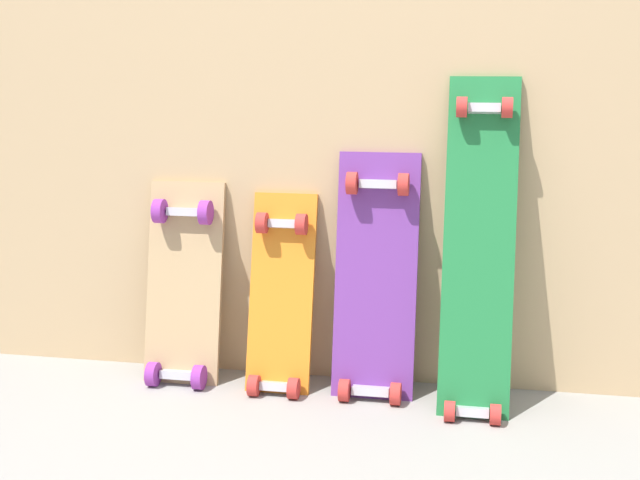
{
  "coord_description": "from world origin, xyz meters",
  "views": [
    {
      "loc": [
        0.43,
        -2.36,
        0.94
      ],
      "look_at": [
        0.0,
        -0.07,
        0.44
      ],
      "focal_mm": 48.62,
      "sensor_mm": 36.0,
      "label": 1
    }
  ],
  "objects_px": {
    "skateboard_natural": "(183,293)",
    "skateboard_green": "(478,260)",
    "skateboard_purple": "(375,287)",
    "skateboard_orange": "(280,305)"
  },
  "relations": [
    {
      "from": "skateboard_green",
      "to": "skateboard_orange",
      "type": "bearing_deg",
      "value": 176.61
    },
    {
      "from": "skateboard_orange",
      "to": "skateboard_purple",
      "type": "distance_m",
      "value": 0.28
    },
    {
      "from": "skateboard_natural",
      "to": "skateboard_green",
      "type": "distance_m",
      "value": 0.86
    },
    {
      "from": "skateboard_natural",
      "to": "skateboard_green",
      "type": "bearing_deg",
      "value": -2.95
    },
    {
      "from": "skateboard_natural",
      "to": "skateboard_purple",
      "type": "xyz_separation_m",
      "value": [
        0.57,
        -0.0,
        0.05
      ]
    },
    {
      "from": "skateboard_natural",
      "to": "skateboard_orange",
      "type": "xyz_separation_m",
      "value": [
        0.29,
        -0.01,
        -0.02
      ]
    },
    {
      "from": "skateboard_purple",
      "to": "skateboard_green",
      "type": "relative_size",
      "value": 0.78
    },
    {
      "from": "skateboard_natural",
      "to": "skateboard_orange",
      "type": "height_order",
      "value": "skateboard_natural"
    },
    {
      "from": "skateboard_green",
      "to": "skateboard_natural",
      "type": "bearing_deg",
      "value": 177.05
    },
    {
      "from": "skateboard_natural",
      "to": "skateboard_purple",
      "type": "distance_m",
      "value": 0.57
    }
  ]
}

